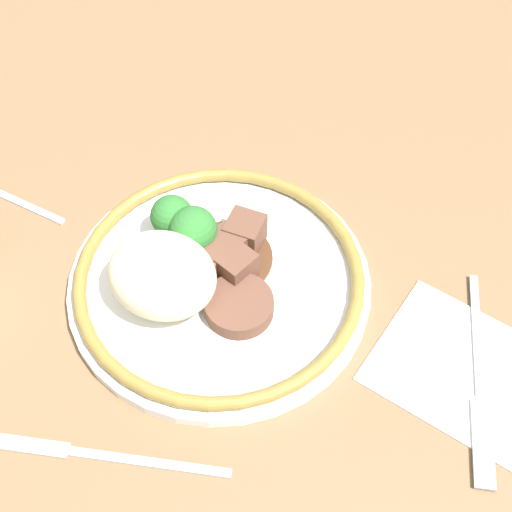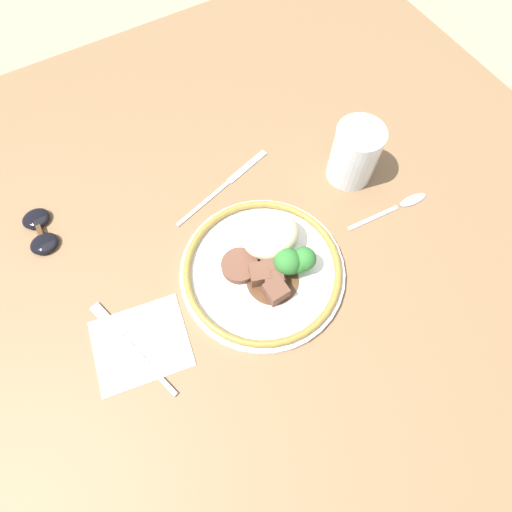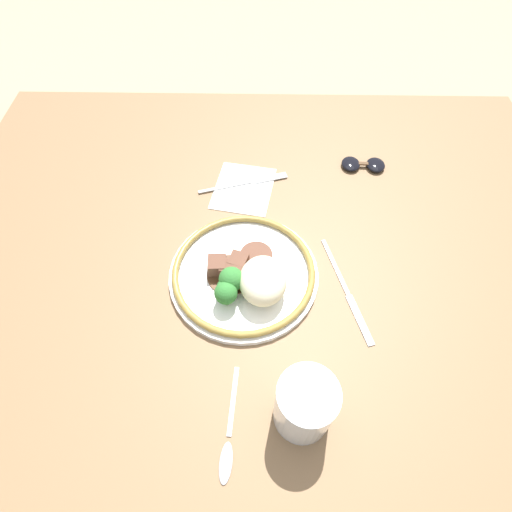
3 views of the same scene
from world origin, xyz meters
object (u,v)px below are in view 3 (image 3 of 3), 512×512
Objects in this scene: juice_glass at (301,406)px; fork at (250,182)px; knife at (344,293)px; sunglasses at (361,164)px; plate at (243,275)px; spoon at (224,446)px.

juice_glass reaches higher than fork.
juice_glass is 0.51× the size of knife.
sunglasses is (-0.53, 0.16, -0.04)m from juice_glass.
plate is 1.24× the size of knife.
sunglasses reaches higher than spoon.
plate is at bearing -107.81° from fork.
fork reaches higher than knife.
juice_glass reaches higher than sunglasses.
knife is at bearing 156.25° from juice_glass.
knife is (0.02, 0.18, -0.02)m from plate.
juice_glass is 1.12× the size of sunglasses.
fork is at bearing -170.10° from juice_glass.
plate is 2.75× the size of sunglasses.
spoon is (0.25, -0.19, 0.00)m from knife.
sunglasses is at bearing 140.23° from plate.
spoon is 0.63m from sunglasses.
fork is 0.25m from sunglasses.
fork is at bearing -163.33° from knife.
juice_glass is 0.57× the size of fork.
knife is 0.33m from sunglasses.
sunglasses is at bearing 163.02° from juice_glass.
juice_glass reaches higher than knife.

